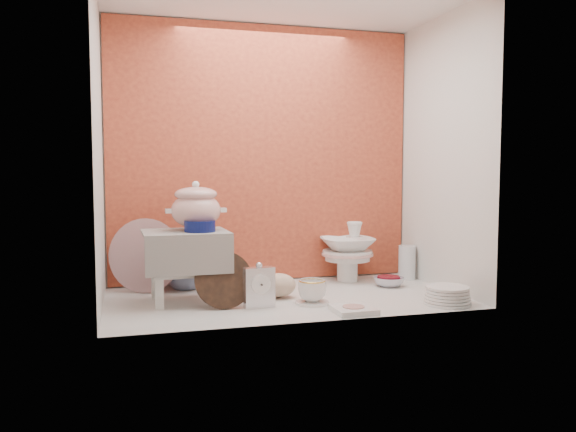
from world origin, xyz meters
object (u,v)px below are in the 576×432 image
at_px(step_stool, 186,267).
at_px(blue_white_vase, 186,266).
at_px(gold_rim_teacup, 312,290).
at_px(dinner_plate_stack, 447,295).
at_px(mantel_clock, 259,285).
at_px(crystal_bowl, 389,282).
at_px(soup_tureen, 196,205).
at_px(plush_pig, 279,285).
at_px(floral_platter, 145,255).
at_px(porcelain_tower, 347,251).

height_order(step_stool, blue_white_vase, step_stool).
height_order(gold_rim_teacup, dinner_plate_stack, gold_rim_teacup).
xyz_separation_m(mantel_clock, crystal_bowl, (0.82, 0.30, -0.08)).
xyz_separation_m(step_stool, crystal_bowl, (1.14, 0.08, -0.15)).
xyz_separation_m(soup_tureen, mantel_clock, (0.27, -0.25, -0.37)).
relative_size(mantel_clock, plush_pig, 0.93).
relative_size(step_stool, mantel_clock, 1.93).
height_order(soup_tureen, floral_platter, soup_tureen).
xyz_separation_m(blue_white_vase, porcelain_tower, (0.94, -0.03, 0.05)).
bearing_deg(blue_white_vase, step_stool, -95.52).
xyz_separation_m(mantel_clock, plush_pig, (0.14, 0.18, -0.04)).
bearing_deg(blue_white_vase, crystal_bowl, -12.81).
bearing_deg(floral_platter, soup_tureen, -46.94).
bearing_deg(mantel_clock, dinner_plate_stack, -17.09).
height_order(floral_platter, porcelain_tower, floral_platter).
relative_size(plush_pig, gold_rim_teacup, 1.67).
bearing_deg(dinner_plate_stack, crystal_bowl, 100.08).
bearing_deg(porcelain_tower, floral_platter, -179.68).
relative_size(floral_platter, dinner_plate_stack, 1.75).
bearing_deg(crystal_bowl, blue_white_vase, 167.19).
bearing_deg(porcelain_tower, gold_rim_teacup, -127.14).
relative_size(floral_platter, mantel_clock, 1.86).
relative_size(step_stool, floral_platter, 1.04).
height_order(blue_white_vase, gold_rim_teacup, blue_white_vase).
xyz_separation_m(blue_white_vase, crystal_bowl, (1.11, -0.25, -0.10)).
relative_size(blue_white_vase, porcelain_tower, 0.71).
distance_m(step_stool, mantel_clock, 0.40).
bearing_deg(blue_white_vase, gold_rim_teacup, -43.97).
height_order(floral_platter, mantel_clock, floral_platter).
relative_size(floral_platter, gold_rim_teacup, 2.89).
bearing_deg(soup_tureen, floral_platter, 133.06).
xyz_separation_m(step_stool, porcelain_tower, (0.98, 0.30, -0.00)).
distance_m(mantel_clock, dinner_plate_stack, 0.92).
bearing_deg(soup_tureen, plush_pig, -9.90).
xyz_separation_m(blue_white_vase, mantel_clock, (0.29, -0.55, -0.02)).
bearing_deg(floral_platter, dinner_plate_stack, -25.99).
distance_m(blue_white_vase, dinner_plate_stack, 1.40).
xyz_separation_m(blue_white_vase, dinner_plate_stack, (1.19, -0.73, -0.08)).
bearing_deg(floral_platter, mantel_clock, -44.94).
relative_size(gold_rim_teacup, crystal_bowl, 0.81).
distance_m(gold_rim_teacup, dinner_plate_stack, 0.66).
xyz_separation_m(soup_tureen, floral_platter, (-0.24, 0.26, -0.28)).
distance_m(mantel_clock, crystal_bowl, 0.87).
bearing_deg(soup_tureen, crystal_bowl, 2.63).
bearing_deg(dinner_plate_stack, plush_pig, 154.92).
bearing_deg(blue_white_vase, floral_platter, -169.65).
xyz_separation_m(floral_platter, blue_white_vase, (0.22, 0.04, -0.07)).
bearing_deg(soup_tureen, porcelain_tower, 16.30).
distance_m(mantel_clock, plush_pig, 0.23).
height_order(plush_pig, dinner_plate_stack, plush_pig).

